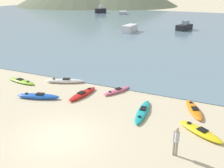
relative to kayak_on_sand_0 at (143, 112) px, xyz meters
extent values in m
plane|color=beige|center=(-3.13, -4.71, -0.13)|extent=(400.00, 400.00, 0.00)
cube|color=slate|center=(-3.13, 38.31, -0.10)|extent=(160.00, 70.00, 0.06)
ellipsoid|color=teal|center=(0.00, 0.00, 0.00)|extent=(1.09, 3.64, 0.26)
cube|color=black|center=(-0.02, 0.18, 0.15)|extent=(0.43, 0.69, 0.05)
cylinder|color=black|center=(0.12, -0.98, 0.14)|extent=(0.23, 0.23, 0.02)
ellipsoid|color=#E5668C|center=(-2.98, 2.58, 0.00)|extent=(1.61, 2.65, 0.26)
cube|color=black|center=(-2.92, 2.70, 0.15)|extent=(0.49, 0.56, 0.05)
cylinder|color=black|center=(-3.27, 1.91, 0.14)|extent=(0.20, 0.20, 0.02)
ellipsoid|color=orange|center=(2.98, 1.70, 0.00)|extent=(1.87, 3.05, 0.27)
cube|color=black|center=(3.05, 1.56, 0.17)|extent=(0.57, 0.65, 0.05)
cylinder|color=black|center=(2.65, 2.46, 0.15)|extent=(0.25, 0.25, 0.02)
ellipsoid|color=yellow|center=(3.73, -1.01, 0.02)|extent=(2.89, 2.20, 0.30)
cube|color=black|center=(3.85, -1.09, 0.19)|extent=(0.67, 0.64, 0.05)
cylinder|color=black|center=(3.05, -0.59, 0.18)|extent=(0.27, 0.27, 0.02)
ellipsoid|color=white|center=(-7.91, 2.64, 0.04)|extent=(3.31, 1.89, 0.35)
cube|color=black|center=(-7.76, 2.70, 0.24)|extent=(0.69, 0.56, 0.05)
cylinder|color=black|center=(-8.75, 2.29, 0.23)|extent=(0.23, 0.23, 0.02)
ellipsoid|color=blue|center=(-7.75, -0.95, 0.04)|extent=(3.27, 1.68, 0.35)
cube|color=black|center=(-7.60, -0.90, 0.24)|extent=(0.67, 0.55, 0.05)
cylinder|color=black|center=(-8.59, -1.23, 0.23)|extent=(0.25, 0.25, 0.02)
ellipsoid|color=red|center=(-5.07, 0.90, 0.01)|extent=(1.07, 3.18, 0.28)
cube|color=black|center=(-5.09, 0.74, 0.17)|extent=(0.47, 0.60, 0.05)
cylinder|color=black|center=(-4.99, 1.75, 0.16)|extent=(0.27, 0.27, 0.02)
ellipsoid|color=#8CCC2D|center=(-11.35, 1.14, -0.01)|extent=(3.10, 1.06, 0.24)
cube|color=black|center=(-11.50, 1.16, 0.13)|extent=(0.59, 0.45, 0.05)
cylinder|color=black|center=(-10.52, 1.05, 0.12)|extent=(0.25, 0.25, 0.02)
cylinder|color=gray|center=(2.82, -3.61, 0.26)|extent=(0.11, 0.11, 0.77)
cylinder|color=gray|center=(2.95, -3.61, 0.26)|extent=(0.11, 0.11, 0.77)
cube|color=#B2B2B7|center=(2.88, -3.61, 0.92)|extent=(0.27, 0.27, 0.55)
cylinder|color=#B2B2B7|center=(2.77, -3.61, 0.93)|extent=(0.08, 0.08, 0.52)
cylinder|color=#B2B2B7|center=(3.00, -3.61, 0.93)|extent=(0.08, 0.08, 0.52)
sphere|color=tan|center=(2.88, -3.61, 1.30)|extent=(0.21, 0.21, 0.21)
cube|color=#B2B2B7|center=(-25.81, 58.00, 0.33)|extent=(3.07, 4.04, 0.80)
cube|color=black|center=(-4.03, 35.56, 0.43)|extent=(2.63, 4.08, 1.01)
cube|color=#8C99A8|center=(-3.92, 35.92, 1.29)|extent=(1.25, 1.36, 0.71)
cube|color=black|center=(-33.25, 58.02, 0.59)|extent=(3.48, 3.18, 1.32)
cube|color=silver|center=(-32.99, 58.22, 1.71)|extent=(1.31, 1.28, 0.93)
cube|color=white|center=(-12.38, 29.22, 0.56)|extent=(1.72, 3.77, 1.25)
camera|label=1|loc=(4.68, -14.68, 7.65)|focal=42.00mm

